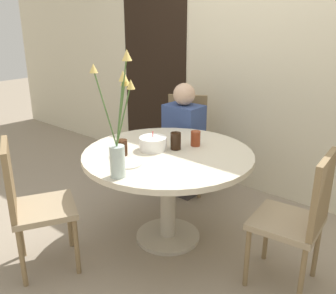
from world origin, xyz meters
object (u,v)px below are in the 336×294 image
Objects in this scene: side_plate at (128,163)px; person_boy at (183,144)px; chair_left_flank at (186,137)px; drink_glass_1 at (176,141)px; chair_right_flank at (30,200)px; drink_glass_2 at (122,148)px; flower_vase at (119,133)px; drink_glass_0 at (196,138)px; chair_near_front at (301,214)px; birthday_cake at (153,143)px.

side_plate is 1.12m from person_boy.
drink_glass_1 is (0.48, -0.75, 0.26)m from chair_left_flank.
drink_glass_2 is (0.24, 0.60, 0.25)m from chair_right_flank.
flower_vase reaches higher than drink_glass_0.
chair_left_flank is 0.85× the size of person_boy.
chair_near_front is 1.25m from drink_glass_2.
chair_right_flank is 0.93m from birthday_cake.
flower_vase is 4.00× the size of side_plate.
chair_left_flank is 8.21× the size of drink_glass_2.
flower_vase is 0.43m from drink_glass_2.
chair_left_flank is 0.93m from drink_glass_1.
flower_vase is at bearing -91.00° from drink_glass_0.
flower_vase reaches higher than side_plate.
person_boy is at bearing 110.59° from flower_vase.
birthday_cake is at bearing -89.16° from chair_near_front.
chair_right_flank is 0.68m from side_plate.
chair_left_flank is at bearing 112.68° from birthday_cake.
flower_vase reaches higher than person_boy.
flower_vase is at bearing -57.13° from side_plate.
drink_glass_2 is at bearing -105.93° from chair_left_flank.
drink_glass_0 is 1.02× the size of drink_glass_2.
flower_vase is (-0.91, -0.61, 0.48)m from chair_near_front.
chair_near_front is 0.94m from drink_glass_0.
birthday_cake is 1.76× the size of drink_glass_0.
chair_left_flank is at bearing -123.05° from chair_near_front.
birthday_cake is at bearing -97.23° from chair_left_flank.
chair_near_front is at bearing -9.03° from drink_glass_0.
chair_near_front is at bearing -56.95° from chair_left_flank.
chair_right_flank reaches higher than drink_glass_2.
chair_near_front is at bearing 6.85° from birthday_cake.
chair_near_front is at bearing 0.85° from drink_glass_1.
drink_glass_1 is (0.45, 0.94, 0.26)m from chair_right_flank.
flower_vase is 1.39m from person_boy.
chair_right_flank is 8.04× the size of drink_glass_0.
drink_glass_1 is at bearing 43.86° from birthday_cake.
person_boy is at bearing -119.71° from chair_near_front.
chair_near_front is at bearing 16.74° from drink_glass_2.
drink_glass_2 is (0.27, -1.09, 0.25)m from chair_left_flank.
chair_right_flank is 1.20× the size of flower_vase.
chair_near_front is 1.00m from drink_glass_1.
drink_glass_2 is (-0.21, -0.34, -0.01)m from drink_glass_1.
drink_glass_2 is at bearing -112.22° from birthday_cake.
drink_glass_0 is at bearing 55.83° from birthday_cake.
drink_glass_0 is at bearing -77.27° from chair_left_flank.
chair_left_flank is 1.00× the size of chair_right_flank.
birthday_cake is 0.26× the size of flower_vase.
side_plate is at bearing -100.07° from chair_left_flank.
person_boy is (0.05, 1.56, -0.01)m from chair_right_flank.
chair_left_flank is 1.00× the size of chair_near_front.
side_plate is (-1.02, -0.45, 0.20)m from chair_near_front.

